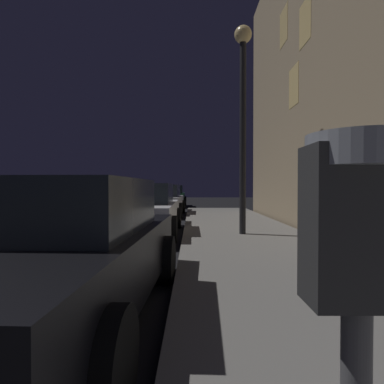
% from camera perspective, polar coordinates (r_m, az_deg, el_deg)
% --- Properties ---
extents(parking_meter, '(0.19, 0.19, 1.29)m').
position_cam_1_polar(parking_meter, '(0.71, 26.72, -16.59)').
color(parking_meter, '#59595B').
rests_on(parking_meter, sidewalk).
extents(car_black, '(2.27, 4.33, 1.43)m').
position_cam_1_polar(car_black, '(3.58, -23.25, -9.48)').
color(car_black, black).
rests_on(car_black, ground).
extents(car_white, '(2.04, 4.54, 1.43)m').
position_cam_1_polar(car_white, '(9.15, -8.95, -3.09)').
color(car_white, silver).
rests_on(car_white, ground).
extents(car_silver, '(2.05, 4.33, 1.43)m').
position_cam_1_polar(car_silver, '(15.17, -5.49, -1.42)').
color(car_silver, '#B7B7BF').
rests_on(car_silver, ground).
extents(car_green, '(1.96, 4.29, 1.43)m').
position_cam_1_polar(car_green, '(21.64, -3.93, -0.71)').
color(car_green, '#19592D').
rests_on(car_green, ground).
extents(street_lamp, '(0.44, 0.44, 5.23)m').
position_cam_1_polar(street_lamp, '(8.59, 8.66, 16.41)').
color(street_lamp, black).
rests_on(street_lamp, sidewalk).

